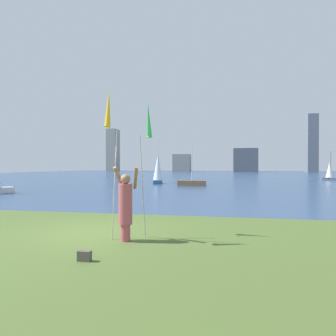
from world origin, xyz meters
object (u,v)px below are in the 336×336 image
object	(u,v)px
person	(126,204)
sailboat_4	(192,183)
sailboat_3	(330,172)
kite_flag_left	(109,113)
sailboat_6	(158,170)
bag	(84,256)
kite_flag_right	(148,124)

from	to	relation	value
person	sailboat_4	distance (m)	21.78
sailboat_3	sailboat_4	xyz separation A→B (m)	(-17.58, -15.05, -0.89)
kite_flag_left	sailboat_6	xyz separation A→B (m)	(-4.30, 24.95, -1.82)
person	sailboat_4	world-z (taller)	sailboat_4
person	sailboat_3	distance (m)	40.55
kite_flag_left	sailboat_4	world-z (taller)	sailboat_4
person	sailboat_3	bearing A→B (deg)	75.97
bag	sailboat_4	world-z (taller)	sailboat_4
kite_flag_left	sailboat_4	xyz separation A→B (m)	(-0.19, 21.93, -3.02)
person	sailboat_6	xyz separation A→B (m)	(-4.70, 24.78, 0.55)
sailboat_3	sailboat_6	distance (m)	24.81
sailboat_4	sailboat_6	size ratio (longest dim) A/B	0.81
sailboat_3	bag	bearing A→B (deg)	-114.18
kite_flag_left	person	bearing A→B (deg)	22.75
bag	sailboat_6	world-z (taller)	sailboat_6
bag	sailboat_3	xyz separation A→B (m)	(17.30, 38.53, 1.09)
sailboat_4	bag	bearing A→B (deg)	-89.30
bag	sailboat_3	bearing A→B (deg)	65.82
sailboat_6	person	bearing A→B (deg)	-79.27
sailboat_6	kite_flag_left	bearing A→B (deg)	-80.22
kite_flag_right	bag	xyz separation A→B (m)	(-0.70, -2.55, -3.05)
person	sailboat_6	world-z (taller)	sailboat_6
kite_flag_left	sailboat_3	distance (m)	40.92
kite_flag_left	bag	bearing A→B (deg)	-86.45
sailboat_6	sailboat_3	bearing A→B (deg)	29.01
sailboat_4	kite_flag_left	bearing A→B (deg)	-89.50
kite_flag_right	sailboat_4	xyz separation A→B (m)	(-0.98, 20.93, -2.85)
kite_flag_left	sailboat_6	world-z (taller)	sailboat_6
kite_flag_left	sailboat_3	size ratio (longest dim) A/B	0.97
kite_flag_right	bag	world-z (taller)	kite_flag_right
kite_flag_left	sailboat_6	bearing A→B (deg)	99.78
bag	kite_flag_left	bearing A→B (deg)	93.55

